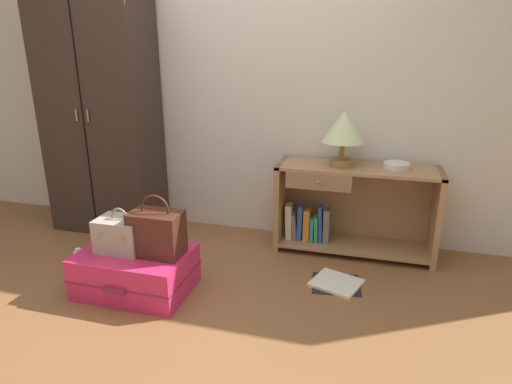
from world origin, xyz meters
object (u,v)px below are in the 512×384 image
at_px(handbag, 157,233).
at_px(suitcase_large, 136,271).
at_px(train_case, 121,234).
at_px(bookshelf, 349,208).
at_px(table_lamp, 343,129).
at_px(wardrobe, 101,111).
at_px(bowl, 397,166).
at_px(bottle, 80,264).
at_px(open_book_on_floor, 336,283).

bearing_deg(handbag, suitcase_large, -175.17).
bearing_deg(train_case, bookshelf, 35.93).
bearing_deg(handbag, table_lamp, 42.28).
distance_m(wardrobe, handbag, 1.40).
relative_size(bookshelf, bowl, 6.31).
height_order(suitcase_large, train_case, train_case).
bearing_deg(table_lamp, bottle, -151.24).
xyz_separation_m(bookshelf, bottle, (-1.68, -0.91, -0.24)).
relative_size(handbag, bottle, 1.81).
xyz_separation_m(wardrobe, suitcase_large, (0.76, -0.90, -0.85)).
xyz_separation_m(bowl, train_case, (-1.63, -0.96, -0.31)).
bearing_deg(bowl, train_case, -149.34).
xyz_separation_m(bookshelf, train_case, (-1.32, -0.95, 0.04)).
xyz_separation_m(suitcase_large, train_case, (-0.08, 0.00, 0.24)).
distance_m(table_lamp, train_case, 1.65).
distance_m(wardrobe, suitcase_large, 1.46).
xyz_separation_m(bowl, bottle, (-1.99, -0.92, -0.58)).
bearing_deg(table_lamp, bowl, 5.66).
bearing_deg(train_case, wardrobe, 127.01).
xyz_separation_m(suitcase_large, bottle, (-0.45, 0.04, -0.04)).
bearing_deg(table_lamp, bookshelf, 21.08).
relative_size(table_lamp, suitcase_large, 0.57).
height_order(bottle, open_book_on_floor, bottle).
bearing_deg(handbag, train_case, -176.80).
bearing_deg(table_lamp, wardrobe, -179.28).
height_order(wardrobe, bowl, wardrobe).
bearing_deg(bookshelf, table_lamp, -158.92).
distance_m(train_case, handbag, 0.24).
relative_size(bowl, open_book_on_floor, 0.50).
bearing_deg(wardrobe, open_book_on_floor, -14.09).
relative_size(bookshelf, suitcase_large, 1.68).
xyz_separation_m(wardrobe, bookshelf, (2.00, 0.05, -0.65)).
distance_m(bookshelf, table_lamp, 0.60).
relative_size(bowl, handbag, 0.48).
bearing_deg(open_book_on_floor, train_case, -162.66).
height_order(suitcase_large, handbag, handbag).
distance_m(table_lamp, handbag, 1.45).
bearing_deg(bottle, bookshelf, 28.45).
xyz_separation_m(suitcase_large, open_book_on_floor, (1.22, 0.41, -0.13)).
height_order(train_case, handbag, handbag).
xyz_separation_m(wardrobe, table_lamp, (1.92, 0.02, -0.06)).
bearing_deg(bottle, handbag, -2.70).
xyz_separation_m(table_lamp, bowl, (0.38, 0.04, -0.25)).
bearing_deg(train_case, handbag, 3.20).
relative_size(table_lamp, handbag, 1.03).
bearing_deg(suitcase_large, bookshelf, 37.63).
relative_size(bookshelf, handbag, 3.00).
relative_size(table_lamp, bowl, 2.16).
height_order(bookshelf, table_lamp, table_lamp).
bearing_deg(suitcase_large, bottle, 174.58).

